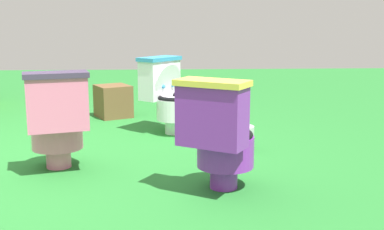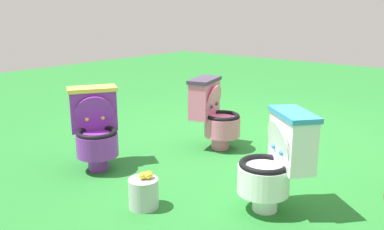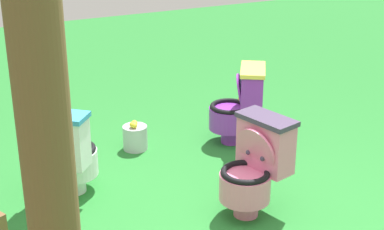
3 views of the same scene
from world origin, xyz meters
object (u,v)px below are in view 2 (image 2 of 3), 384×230
at_px(toilet_white, 277,161).
at_px(lemon_bucket, 144,192).
at_px(toilet_pink, 214,113).
at_px(toilet_purple, 95,127).

distance_m(toilet_white, lemon_bucket, 0.98).
height_order(toilet_pink, toilet_white, same).
height_order(toilet_pink, toilet_purple, same).
bearing_deg(lemon_bucket, toilet_pink, -163.72).
bearing_deg(lemon_bucket, toilet_white, 128.06).
bearing_deg(toilet_purple, toilet_white, 132.14).
distance_m(toilet_pink, toilet_white, 1.41).
bearing_deg(toilet_white, lemon_bucket, 77.69).
height_order(toilet_pink, lemon_bucket, toilet_pink).
relative_size(toilet_white, toilet_purple, 1.00).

